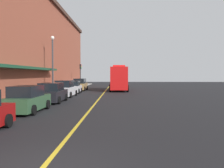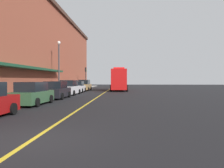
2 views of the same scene
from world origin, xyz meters
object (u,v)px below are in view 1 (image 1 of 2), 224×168
parking_meter_1 (18,94)px  parking_meter_3 (73,83)px  parked_car_4 (73,87)px  parking_meter_0 (70,84)px  street_lamp_left (53,58)px  parked_car_3 (65,89)px  parked_car_2 (52,93)px  fire_truck (119,79)px  parked_car_1 (27,100)px  parked_car_5 (80,85)px  parking_meter_2 (69,84)px  traffic_light_near (80,71)px

parking_meter_1 → parking_meter_3: same height
parked_car_4 → parking_meter_0: bearing=14.8°
street_lamp_left → parked_car_4: bearing=58.8°
parked_car_3 → parking_meter_1: parked_car_3 is taller
parked_car_2 → fire_truck: fire_truck is taller
parked_car_1 → street_lamp_left: street_lamp_left is taller
parking_meter_0 → parked_car_5: bearing=47.7°
parked_car_1 → parking_meter_2: bearing=4.7°
parked_car_1 → parking_meter_2: size_ratio=3.51×
street_lamp_left → parking_meter_3: bearing=86.6°
fire_truck → parking_meter_1: (-7.33, -20.34, -0.75)m
parked_car_4 → parking_meter_0: (-1.31, 4.40, 0.29)m
parked_car_5 → parking_meter_1: bearing=176.4°
parked_car_2 → parking_meter_2: parked_car_2 is taller
parked_car_5 → parking_meter_2: parked_car_5 is taller
parked_car_3 → parking_meter_0: size_ratio=3.69×
street_lamp_left → parked_car_1: bearing=-81.9°
parked_car_1 → fire_truck: fire_truck is taller
parked_car_3 → parked_car_5: parked_car_5 is taller
parking_meter_3 → parked_car_2: bearing=-85.5°
fire_truck → parking_meter_1: 21.64m
parking_meter_3 → traffic_light_near: bearing=89.5°
parking_meter_1 → parked_car_3: bearing=81.7°
parked_car_5 → street_lamp_left: 9.86m
parking_meter_0 → parking_meter_2: bearing=-90.0°
parked_car_3 → street_lamp_left: 4.72m
parked_car_5 → traffic_light_near: bearing=8.1°
traffic_light_near → parked_car_3: bearing=-86.2°
parked_car_3 → parked_car_5: size_ratio=1.01×
parked_car_4 → traffic_light_near: bearing=3.1°
parking_meter_1 → parking_meter_3: (0.00, 22.23, 0.00)m
street_lamp_left → traffic_light_near: street_lamp_left is taller
parked_car_2 → traffic_light_near: (-1.37, 26.00, 2.35)m
fire_truck → parking_meter_1: fire_truck is taller
fire_truck → traffic_light_near: 12.09m
parked_car_2 → parked_car_3: (-0.02, 5.75, 0.04)m
parked_car_3 → fire_truck: bearing=-27.3°
parking_meter_2 → parked_car_1: bearing=-86.2°
fire_truck → parked_car_4: bearing=-50.5°
parked_car_1 → parking_meter_3: parked_car_1 is taller
parking_meter_0 → parking_meter_3: size_ratio=1.00×
fire_truck → parking_meter_3: (-7.33, 1.89, -0.75)m
parked_car_5 → parking_meter_2: 2.60m
parked_car_1 → parked_car_4: parked_car_1 is taller
parked_car_2 → parked_car_1: bearing=179.4°
fire_truck → street_lamp_left: (-7.93, -8.31, 2.59)m
parked_car_1 → parking_meter_2: parked_car_1 is taller
parking_meter_2 → street_lamp_left: (-0.60, -6.77, 3.34)m
parked_car_1 → parked_car_2: bearing=0.4°
parked_car_3 → parking_meter_1: size_ratio=3.69×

